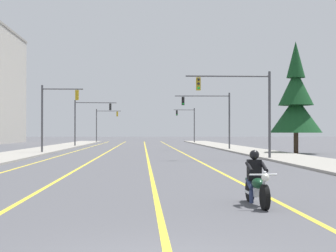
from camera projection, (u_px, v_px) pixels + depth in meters
lane_stripe_center at (146, 151)px, 51.82m from camera, size 0.16×100.00×0.01m
lane_stripe_left at (109, 151)px, 51.63m from camera, size 0.16×100.00×0.01m
lane_stripe_right at (178, 151)px, 52.00m from camera, size 0.16×100.00×0.01m
lane_stripe_far_left at (77, 151)px, 51.46m from camera, size 0.16×100.00×0.01m
sidewalk_kerb_right at (256, 152)px, 47.37m from camera, size 4.40×110.00×0.14m
sidewalk_kerb_left at (30, 152)px, 46.27m from camera, size 4.40×110.00×0.14m
motorcycle_with_rider at (256, 183)px, 13.21m from camera, size 0.70×2.19×1.46m
traffic_signal_near_right at (245, 100)px, 34.97m from camera, size 5.99×0.37×6.20m
traffic_signal_near_left at (54, 109)px, 45.33m from camera, size 3.78×0.37×6.20m
traffic_signal_mid_right at (213, 112)px, 54.09m from camera, size 6.00×0.37×6.20m
traffic_signal_mid_left at (87, 115)px, 66.36m from camera, size 5.54×0.61×6.20m
traffic_signal_far_right at (189, 120)px, 88.02m from camera, size 3.75×0.49×6.20m
traffic_signal_far_left at (104, 120)px, 92.76m from camera, size 4.63×0.48×6.20m
conifer_tree_right_verge_far at (296, 102)px, 44.91m from camera, size 4.60×4.60×10.13m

